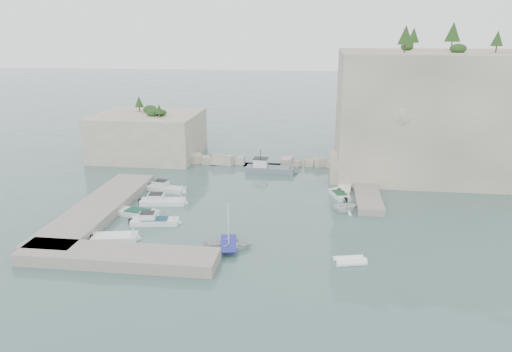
# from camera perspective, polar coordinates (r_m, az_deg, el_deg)

# --- Properties ---
(ground) EXTENTS (400.00, 400.00, 0.00)m
(ground) POSITION_cam_1_polar(r_m,az_deg,el_deg) (55.37, -0.81, -4.73)
(ground) COLOR #456762
(ground) RESTS_ON ground
(cliff_east) EXTENTS (26.00, 22.00, 17.00)m
(cliff_east) POSITION_cam_1_polar(r_m,az_deg,el_deg) (76.53, 19.23, 6.92)
(cliff_east) COLOR beige
(cliff_east) RESTS_ON ground
(cliff_terrace) EXTENTS (8.00, 10.00, 2.50)m
(cliff_terrace) POSITION_cam_1_polar(r_m,az_deg,el_deg) (71.78, 11.62, 0.98)
(cliff_terrace) COLOR beige
(cliff_terrace) RESTS_ON ground
(outcrop_west) EXTENTS (16.00, 14.00, 7.00)m
(outcrop_west) POSITION_cam_1_polar(r_m,az_deg,el_deg) (82.55, -12.17, 4.58)
(outcrop_west) COLOR beige
(outcrop_west) RESTS_ON ground
(quay_west) EXTENTS (5.00, 24.00, 1.10)m
(quay_west) POSITION_cam_1_polar(r_m,az_deg,el_deg) (59.05, -17.55, -3.59)
(quay_west) COLOR #9E9689
(quay_west) RESTS_ON ground
(quay_south) EXTENTS (18.00, 4.00, 1.10)m
(quay_south) POSITION_cam_1_polar(r_m,az_deg,el_deg) (46.63, -15.52, -8.88)
(quay_south) COLOR #9E9689
(quay_south) RESTS_ON ground
(ledge_east) EXTENTS (3.00, 16.00, 0.80)m
(ledge_east) POSITION_cam_1_polar(r_m,az_deg,el_deg) (64.42, 12.47, -1.66)
(ledge_east) COLOR #9E9689
(ledge_east) RESTS_ON ground
(breakwater) EXTENTS (28.00, 3.00, 1.40)m
(breakwater) POSITION_cam_1_polar(r_m,az_deg,el_deg) (76.05, 0.83, 1.77)
(breakwater) COLOR beige
(breakwater) RESTS_ON ground
(motorboat_a) EXTENTS (5.91, 3.00, 1.40)m
(motorboat_a) POSITION_cam_1_polar(r_m,az_deg,el_deg) (65.23, -10.21, -1.67)
(motorboat_a) COLOR silver
(motorboat_a) RESTS_ON ground
(motorboat_b) EXTENTS (5.97, 2.58, 1.40)m
(motorboat_b) POSITION_cam_1_polar(r_m,az_deg,el_deg) (60.47, -10.59, -3.16)
(motorboat_b) COLOR white
(motorboat_b) RESTS_ON ground
(motorboat_c) EXTENTS (5.48, 2.86, 0.70)m
(motorboat_c) POSITION_cam_1_polar(r_m,az_deg,el_deg) (57.45, -13.35, -4.40)
(motorboat_c) COLOR silver
(motorboat_c) RESTS_ON ground
(motorboat_d) EXTENTS (5.66, 2.40, 1.40)m
(motorboat_d) POSITION_cam_1_polar(r_m,az_deg,el_deg) (54.61, -11.48, -5.39)
(motorboat_d) COLOR white
(motorboat_d) RESTS_ON ground
(motorboat_e) EXTENTS (5.07, 2.88, 0.70)m
(motorboat_e) POSITION_cam_1_polar(r_m,az_deg,el_deg) (51.56, -15.82, -7.06)
(motorboat_e) COLOR white
(motorboat_e) RESTS_ON ground
(rowboat) EXTENTS (5.05, 4.01, 0.94)m
(rowboat) POSITION_cam_1_polar(r_m,az_deg,el_deg) (47.98, -3.14, -8.24)
(rowboat) COLOR white
(rowboat) RESTS_ON ground
(inflatable_dinghy) EXTENTS (3.27, 2.16, 0.44)m
(inflatable_dinghy) POSITION_cam_1_polar(r_m,az_deg,el_deg) (45.93, 10.67, -9.71)
(inflatable_dinghy) COLOR white
(inflatable_dinghy) RESTS_ON ground
(tender_east_a) EXTENTS (4.05, 3.74, 1.77)m
(tender_east_a) POSITION_cam_1_polar(r_m,az_deg,el_deg) (57.92, 10.12, -4.02)
(tender_east_a) COLOR white
(tender_east_a) RESTS_ON ground
(tender_east_b) EXTENTS (2.86, 4.61, 0.70)m
(tender_east_b) POSITION_cam_1_polar(r_m,az_deg,el_deg) (62.69, 9.49, -2.38)
(tender_east_b) COLOR silver
(tender_east_b) RESTS_ON ground
(tender_east_c) EXTENTS (2.18, 5.29, 0.70)m
(tender_east_c) POSITION_cam_1_polar(r_m,az_deg,el_deg) (65.36, 10.04, -1.62)
(tender_east_c) COLOR white
(tender_east_c) RESTS_ON ground
(tender_east_d) EXTENTS (4.60, 2.36, 1.69)m
(tender_east_d) POSITION_cam_1_polar(r_m,az_deg,el_deg) (68.26, 9.99, -0.83)
(tender_east_d) COLOR white
(tender_east_d) RESTS_ON ground
(work_boat) EXTENTS (7.70, 2.58, 2.20)m
(work_boat) POSITION_cam_1_polar(r_m,az_deg,el_deg) (72.36, 1.61, 0.42)
(work_boat) COLOR slate
(work_boat) RESTS_ON ground
(rowboat_mast) EXTENTS (0.10, 0.10, 4.20)m
(rowboat_mast) POSITION_cam_1_polar(r_m,az_deg,el_deg) (46.96, -3.19, -5.39)
(rowboat_mast) COLOR white
(rowboat_mast) RESTS_ON rowboat
(vegetation) EXTENTS (53.48, 13.88, 13.40)m
(vegetation) POSITION_cam_1_polar(r_m,az_deg,el_deg) (76.18, 15.79, 14.32)
(vegetation) COLOR #1E4219
(vegetation) RESTS_ON ground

